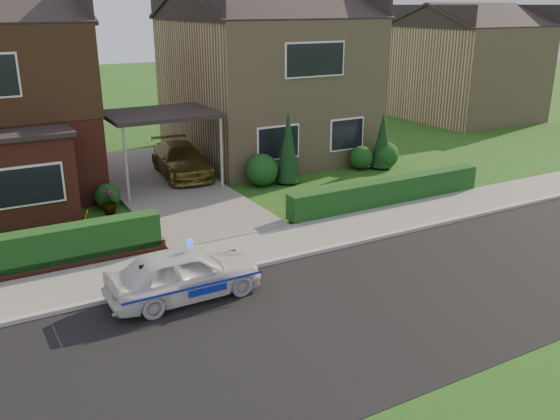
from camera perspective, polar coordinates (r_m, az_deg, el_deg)
ground at (r=12.96m, az=5.12°, el=-10.23°), size 120.00×120.00×0.00m
road at (r=12.96m, az=5.12°, el=-10.23°), size 60.00×6.00×0.02m
kerb at (r=15.26m, az=-1.34°, el=-5.16°), size 60.00×0.16×0.12m
sidewalk at (r=16.13m, az=-3.10°, el=-3.84°), size 60.00×2.00×0.10m
driveway at (r=22.18m, az=-11.05°, el=2.34°), size 3.80×12.00×0.12m
house_right at (r=26.43m, az=-1.46°, el=13.33°), size 7.50×8.06×7.25m
carport_link at (r=21.54m, az=-11.45°, el=8.93°), size 3.80×3.00×2.77m
dwarf_wall at (r=15.82m, az=-24.44°, el=-5.61°), size 7.70×0.25×0.36m
hedge_left at (r=16.03m, az=-24.41°, el=-5.99°), size 7.50×0.55×0.90m
hedge_right at (r=20.11m, az=10.24°, el=0.46°), size 7.50×0.55×0.80m
shrub_left_mid at (r=19.56m, az=-20.66°, el=1.00°), size 1.32×1.32×1.32m
shrub_left_near at (r=20.18m, az=-16.27°, el=1.30°), size 0.84×0.84×0.84m
shrub_right_near at (r=21.79m, az=-1.77°, el=3.87°), size 1.20×1.20×1.20m
shrub_right_mid at (r=24.30m, az=7.81°, el=5.02°), size 0.96×0.96×0.96m
shrub_right_far at (r=24.66m, az=10.11°, el=5.25°), size 1.08×1.08×1.08m
conifer_a at (r=21.91m, az=0.78°, el=5.85°), size 0.90×0.90×2.60m
conifer_b at (r=24.41m, az=9.82°, el=6.47°), size 0.90×0.90×2.20m
neighbour_right at (r=36.79m, az=17.41°, el=12.47°), size 6.50×7.00×5.20m
police_car at (r=13.61m, az=-9.23°, el=-6.08°), size 3.23×3.54×1.36m
driveway_car at (r=23.10m, az=-9.50°, el=4.80°), size 2.08×4.26×1.19m
potted_plant_b at (r=18.16m, az=-18.34°, el=-1.13°), size 0.49×0.47×0.69m
potted_plant_c at (r=19.60m, az=-16.14°, el=0.76°), size 0.62×0.62×0.82m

